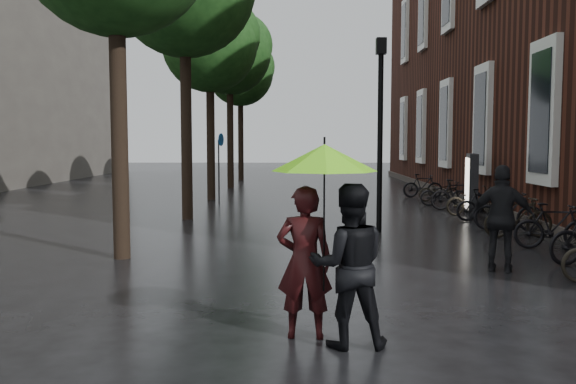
{
  "coord_description": "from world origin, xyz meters",
  "views": [
    {
      "loc": [
        -0.66,
        -4.73,
        2.29
      ],
      "look_at": [
        -0.85,
        7.21,
        1.29
      ],
      "focal_mm": 38.0,
      "sensor_mm": 36.0,
      "label": 1
    }
  ],
  "objects_px": {
    "person_black": "(349,265)",
    "lamp_post": "(380,115)",
    "person_burgundy": "(304,262)",
    "pedestrian_walking": "(502,219)",
    "parked_bicycles": "(487,206)",
    "ad_lightbox": "(471,185)"
  },
  "relations": [
    {
      "from": "person_burgundy",
      "to": "person_black",
      "type": "xyz_separation_m",
      "value": [
        0.49,
        -0.29,
        0.02
      ]
    },
    {
      "from": "person_burgundy",
      "to": "pedestrian_walking",
      "type": "distance_m",
      "value": 5.05
    },
    {
      "from": "person_burgundy",
      "to": "ad_lightbox",
      "type": "bearing_deg",
      "value": -112.9
    },
    {
      "from": "person_black",
      "to": "lamp_post",
      "type": "xyz_separation_m",
      "value": [
        1.48,
        8.58,
        2.01
      ]
    },
    {
      "from": "pedestrian_walking",
      "to": "ad_lightbox",
      "type": "bearing_deg",
      "value": -81.95
    },
    {
      "from": "pedestrian_walking",
      "to": "lamp_post",
      "type": "relative_size",
      "value": 0.39
    },
    {
      "from": "parked_bicycles",
      "to": "pedestrian_walking",
      "type": "bearing_deg",
      "value": -105.13
    },
    {
      "from": "person_black",
      "to": "pedestrian_walking",
      "type": "height_order",
      "value": "pedestrian_walking"
    },
    {
      "from": "person_burgundy",
      "to": "pedestrian_walking",
      "type": "relative_size",
      "value": 0.95
    },
    {
      "from": "parked_bicycles",
      "to": "ad_lightbox",
      "type": "bearing_deg",
      "value": 88.99
    },
    {
      "from": "ad_lightbox",
      "to": "person_black",
      "type": "bearing_deg",
      "value": -100.91
    },
    {
      "from": "person_burgundy",
      "to": "lamp_post",
      "type": "relative_size",
      "value": 0.37
    },
    {
      "from": "person_black",
      "to": "ad_lightbox",
      "type": "xyz_separation_m",
      "value": [
        4.75,
        12.0,
        0.04
      ]
    },
    {
      "from": "person_black",
      "to": "parked_bicycles",
      "type": "height_order",
      "value": "person_black"
    },
    {
      "from": "ad_lightbox",
      "to": "lamp_post",
      "type": "distance_m",
      "value": 5.13
    },
    {
      "from": "person_burgundy",
      "to": "person_black",
      "type": "relative_size",
      "value": 0.98
    },
    {
      "from": "person_black",
      "to": "pedestrian_walking",
      "type": "xyz_separation_m",
      "value": [
        3.01,
        3.94,
        0.02
      ]
    },
    {
      "from": "pedestrian_walking",
      "to": "ad_lightbox",
      "type": "xyz_separation_m",
      "value": [
        1.75,
        8.06,
        0.02
      ]
    },
    {
      "from": "pedestrian_walking",
      "to": "ad_lightbox",
      "type": "distance_m",
      "value": 8.25
    },
    {
      "from": "ad_lightbox",
      "to": "lamp_post",
      "type": "height_order",
      "value": "lamp_post"
    },
    {
      "from": "pedestrian_walking",
      "to": "lamp_post",
      "type": "distance_m",
      "value": 5.27
    },
    {
      "from": "parked_bicycles",
      "to": "lamp_post",
      "type": "relative_size",
      "value": 3.24
    }
  ]
}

